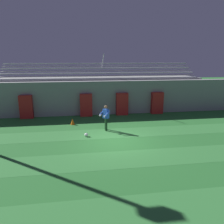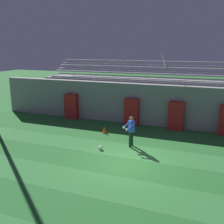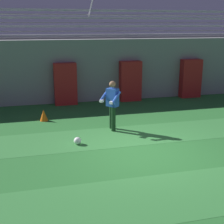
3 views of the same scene
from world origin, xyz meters
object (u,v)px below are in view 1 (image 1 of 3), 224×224
at_px(padding_pillar_far_left, 26,107).
at_px(padding_pillar_far_right, 157,103).
at_px(soccer_ball, 86,135).
at_px(padding_pillar_gate_left, 86,105).
at_px(padding_pillar_gate_right, 122,104).
at_px(goalkeeper, 106,116).
at_px(traffic_cone, 73,122).

relative_size(padding_pillar_far_left, padding_pillar_far_right, 1.00).
xyz_separation_m(padding_pillar_far_left, soccer_ball, (4.49, -4.92, -0.81)).
distance_m(padding_pillar_gate_left, soccer_ball, 4.98).
height_order(padding_pillar_gate_left, padding_pillar_far_left, same).
distance_m(padding_pillar_gate_right, goalkeeper, 4.29).
bearing_deg(padding_pillar_far_left, padding_pillar_gate_right, 0.00).
height_order(padding_pillar_gate_right, padding_pillar_far_left, same).
distance_m(soccer_ball, traffic_cone, 2.80).
bearing_deg(padding_pillar_gate_right, soccer_ball, -122.78).
xyz_separation_m(padding_pillar_gate_left, traffic_cone, (-1.06, -2.26, -0.71)).
xyz_separation_m(padding_pillar_gate_left, padding_pillar_far_right, (6.03, 0.00, 0.00)).
distance_m(padding_pillar_gate_right, soccer_ball, 5.90).
bearing_deg(padding_pillar_gate_left, padding_pillar_far_left, 180.00).
bearing_deg(soccer_ball, padding_pillar_far_right, 38.34).
bearing_deg(padding_pillar_far_left, padding_pillar_gate_left, 0.00).
xyz_separation_m(goalkeeper, soccer_ball, (-1.33, -1.04, -0.84)).
bearing_deg(padding_pillar_gate_right, padding_pillar_far_left, 180.00).
height_order(goalkeeper, traffic_cone, goalkeeper).
xyz_separation_m(padding_pillar_far_left, traffic_cone, (3.61, -2.26, -0.71)).
bearing_deg(soccer_ball, padding_pillar_gate_left, 87.87).
relative_size(padding_pillar_gate_left, padding_pillar_far_right, 1.00).
distance_m(padding_pillar_gate_right, traffic_cone, 4.68).
bearing_deg(padding_pillar_gate_right, padding_pillar_far_right, 0.00).
xyz_separation_m(padding_pillar_gate_right, padding_pillar_far_left, (-7.65, 0.00, 0.00)).
height_order(padding_pillar_far_left, goalkeeper, padding_pillar_far_left).
distance_m(goalkeeper, traffic_cone, 2.83).
relative_size(padding_pillar_far_left, soccer_ball, 8.32).
bearing_deg(goalkeeper, padding_pillar_gate_right, 64.61).
relative_size(padding_pillar_far_left, traffic_cone, 4.36).
bearing_deg(goalkeeper, padding_pillar_far_right, 38.40).
relative_size(padding_pillar_gate_left, padding_pillar_far_left, 1.00).
bearing_deg(padding_pillar_gate_left, padding_pillar_far_right, 0.00).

